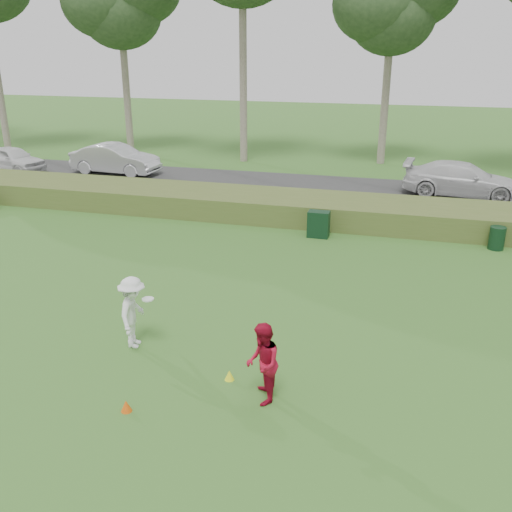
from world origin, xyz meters
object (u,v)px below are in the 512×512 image
(cone_orange, at_px, (126,406))
(car_mid, at_px, (115,159))
(car_left, at_px, (13,159))
(car_right, at_px, (462,179))
(player_red, at_px, (263,364))
(cone_yellow, at_px, (229,375))
(utility_cabinet, at_px, (319,224))
(player_white, at_px, (133,312))
(trash_bin, at_px, (497,238))

(cone_orange, bearing_deg, car_mid, 118.85)
(car_mid, bearing_deg, car_left, 102.24)
(car_right, bearing_deg, car_left, 97.60)
(player_red, relative_size, cone_yellow, 7.49)
(utility_cabinet, bearing_deg, player_red, -85.61)
(cone_yellow, relative_size, utility_cabinet, 0.23)
(cone_orange, distance_m, car_left, 24.36)
(player_red, bearing_deg, utility_cabinet, 166.74)
(player_white, bearing_deg, trash_bin, -52.89)
(cone_yellow, xyz_separation_m, trash_bin, (6.34, 10.20, 0.29))
(player_white, xyz_separation_m, player_red, (3.43, -1.33, -0.03))
(trash_bin, bearing_deg, player_red, -117.06)
(cone_orange, bearing_deg, trash_bin, 56.09)
(car_mid, xyz_separation_m, car_right, (17.65, -0.11, -0.02))
(player_white, height_order, cone_orange, player_white)
(player_white, distance_m, utility_cabinet, 9.51)
(trash_bin, height_order, car_left, car_left)
(cone_orange, xyz_separation_m, trash_bin, (7.91, 11.77, 0.28))
(cone_yellow, height_order, utility_cabinet, utility_cabinet)
(cone_orange, relative_size, cone_yellow, 1.07)
(car_left, xyz_separation_m, car_right, (23.40, 0.79, 0.09))
(car_left, bearing_deg, cone_yellow, -118.54)
(player_white, distance_m, car_left, 21.93)
(cone_yellow, height_order, trash_bin, trash_bin)
(car_mid, height_order, car_right, car_mid)
(trash_bin, relative_size, car_right, 0.15)
(player_white, height_order, cone_yellow, player_white)
(cone_orange, relative_size, car_mid, 0.05)
(player_red, height_order, car_mid, player_red)
(player_white, distance_m, cone_yellow, 2.80)
(utility_cabinet, xyz_separation_m, trash_bin, (6.12, 0.31, -0.08))
(car_left, bearing_deg, car_right, -73.66)
(player_red, bearing_deg, trash_bin, 136.15)
(player_red, bearing_deg, car_mid, -161.11)
(cone_orange, bearing_deg, cone_yellow, 44.89)
(car_right, bearing_deg, player_red, 170.86)
(player_red, relative_size, car_mid, 0.35)
(cone_yellow, bearing_deg, car_right, 72.18)
(cone_orange, relative_size, car_right, 0.05)
(cone_yellow, xyz_separation_m, car_right, (5.58, 17.37, 0.71))
(player_red, xyz_separation_m, car_mid, (-12.92, 18.00, 0.02))
(player_white, bearing_deg, car_left, 34.63)
(player_red, height_order, car_left, player_red)
(utility_cabinet, height_order, car_mid, car_mid)
(car_left, bearing_deg, cone_orange, -123.78)
(cone_yellow, bearing_deg, car_mid, 124.62)
(car_left, bearing_deg, player_white, -121.57)
(player_red, height_order, cone_yellow, player_red)
(cone_yellow, height_order, car_right, car_right)
(car_left, relative_size, car_right, 0.75)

